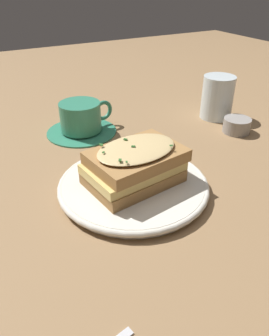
{
  "coord_description": "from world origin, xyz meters",
  "views": [
    {
      "loc": [
        -0.39,
        0.22,
        0.31
      ],
      "look_at": [
        -0.0,
        0.01,
        0.05
      ],
      "focal_mm": 35.0,
      "sensor_mm": 36.0,
      "label": 1
    }
  ],
  "objects_px": {
    "dinner_plate": "(135,187)",
    "water_glass": "(217,97)",
    "sandwich": "(135,166)",
    "teacup_with_saucer": "(82,119)",
    "condiment_pot": "(237,125)"
  },
  "relations": [
    {
      "from": "dinner_plate",
      "to": "water_glass",
      "type": "relative_size",
      "value": 2.44
    },
    {
      "from": "dinner_plate",
      "to": "sandwich",
      "type": "bearing_deg",
      "value": -30.5
    },
    {
      "from": "teacup_with_saucer",
      "to": "water_glass",
      "type": "xyz_separation_m",
      "value": [
        -0.07,
        -0.32,
        0.02
      ]
    },
    {
      "from": "dinner_plate",
      "to": "water_glass",
      "type": "height_order",
      "value": "water_glass"
    },
    {
      "from": "water_glass",
      "to": "teacup_with_saucer",
      "type": "bearing_deg",
      "value": 76.71
    },
    {
      "from": "dinner_plate",
      "to": "teacup_with_saucer",
      "type": "relative_size",
      "value": 1.57
    },
    {
      "from": "teacup_with_saucer",
      "to": "condiment_pot",
      "type": "height_order",
      "value": "teacup_with_saucer"
    },
    {
      "from": "dinner_plate",
      "to": "sandwich",
      "type": "distance_m",
      "value": 0.04
    },
    {
      "from": "sandwich",
      "to": "water_glass",
      "type": "relative_size",
      "value": 1.59
    },
    {
      "from": "dinner_plate",
      "to": "condiment_pot",
      "type": "distance_m",
      "value": 0.32
    },
    {
      "from": "condiment_pot",
      "to": "water_glass",
      "type": "bearing_deg",
      "value": -10.22
    },
    {
      "from": "water_glass",
      "to": "sandwich",
      "type": "bearing_deg",
      "value": 118.94
    },
    {
      "from": "teacup_with_saucer",
      "to": "condiment_pot",
      "type": "relative_size",
      "value": 2.62
    },
    {
      "from": "teacup_with_saucer",
      "to": "water_glass",
      "type": "relative_size",
      "value": 1.55
    },
    {
      "from": "water_glass",
      "to": "condiment_pot",
      "type": "xyz_separation_m",
      "value": [
        -0.09,
        0.02,
        -0.03
      ]
    }
  ]
}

